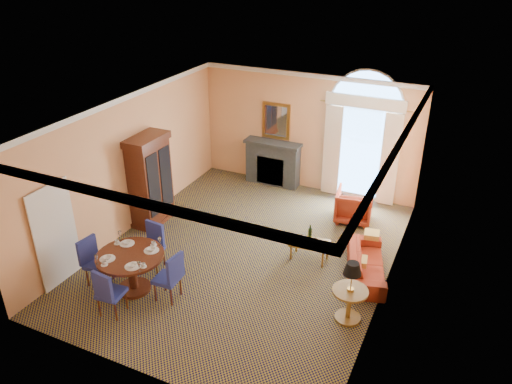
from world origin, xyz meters
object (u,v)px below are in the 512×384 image
at_px(dining_table, 131,264).
at_px(side_table, 351,286).
at_px(armoire, 150,181).
at_px(sofa, 366,263).
at_px(coffee_table, 310,243).
at_px(armchair, 354,205).

relative_size(dining_table, side_table, 1.09).
bearing_deg(dining_table, side_table, 13.18).
distance_m(armoire, sofa, 5.33).
height_order(armoire, side_table, armoire).
xyz_separation_m(sofa, coffee_table, (-1.24, 0.02, 0.14)).
height_order(armoire, coffee_table, armoire).
bearing_deg(dining_table, armoire, 117.25).
bearing_deg(dining_table, armchair, 54.87).
relative_size(dining_table, coffee_table, 1.45).
distance_m(armoire, dining_table, 2.78).
bearing_deg(armchair, sofa, 102.88).
xyz_separation_m(armchair, coffee_table, (-0.41, -2.07, 0.01)).
height_order(armchair, side_table, side_table).
bearing_deg(armoire, armchair, 25.17).
relative_size(sofa, coffee_table, 2.05).
bearing_deg(side_table, coffee_table, 130.50).
xyz_separation_m(coffee_table, side_table, (1.29, -1.51, 0.32)).
bearing_deg(coffee_table, armchair, 70.44).
xyz_separation_m(dining_table, armchair, (3.19, 4.53, -0.20)).
bearing_deg(armoire, sofa, -0.01).
height_order(dining_table, sofa, dining_table).
xyz_separation_m(sofa, armchair, (-0.83, 2.09, 0.13)).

